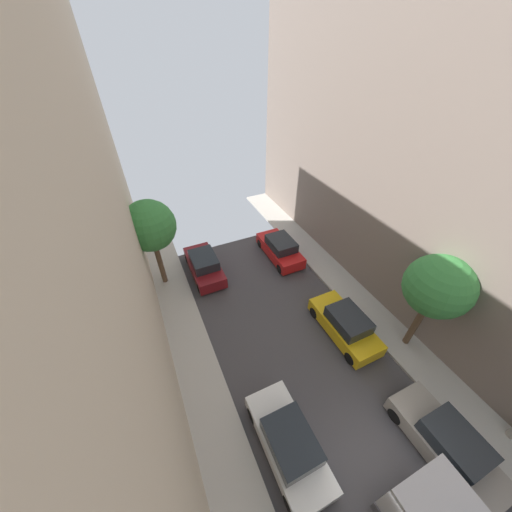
% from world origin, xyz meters
% --- Properties ---
extents(ground, '(32.00, 32.00, 0.00)m').
position_xyz_m(ground, '(0.00, 0.00, 0.00)').
color(ground, '#423F42').
extents(sidewalk_right, '(2.00, 44.00, 0.15)m').
position_xyz_m(sidewalk_right, '(5.00, 0.00, 0.07)').
color(sidewalk_right, '#B7B2A8').
rests_on(sidewalk_right, ground).
extents(parked_car_left_2, '(1.78, 4.20, 1.57)m').
position_xyz_m(parked_car_left_2, '(-2.70, 2.26, 0.72)').
color(parked_car_left_2, white).
rests_on(parked_car_left_2, ground).
extents(parked_car_left_3, '(1.78, 4.20, 1.57)m').
position_xyz_m(parked_car_left_3, '(-2.70, 13.41, 0.72)').
color(parked_car_left_3, maroon).
rests_on(parked_car_left_3, ground).
extents(parked_car_right_1, '(1.78, 4.20, 1.57)m').
position_xyz_m(parked_car_right_1, '(2.70, -0.23, 0.72)').
color(parked_car_right_1, gray).
rests_on(parked_car_right_1, ground).
extents(parked_car_right_2, '(1.78, 4.20, 1.57)m').
position_xyz_m(parked_car_right_2, '(2.70, 5.72, 0.72)').
color(parked_car_right_2, gold).
rests_on(parked_car_right_2, ground).
extents(parked_car_right_3, '(1.78, 4.20, 1.57)m').
position_xyz_m(parked_car_right_3, '(2.70, 12.89, 0.72)').
color(parked_car_right_3, red).
rests_on(parked_car_right_3, ground).
extents(street_tree_0, '(2.91, 2.91, 5.68)m').
position_xyz_m(street_tree_0, '(-5.30, 13.65, 4.34)').
color(street_tree_0, brown).
rests_on(street_tree_0, sidewalk_left).
extents(street_tree_1, '(2.82, 2.82, 5.50)m').
position_xyz_m(street_tree_1, '(5.26, 3.85, 4.21)').
color(street_tree_1, brown).
rests_on(street_tree_1, sidewalk_right).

